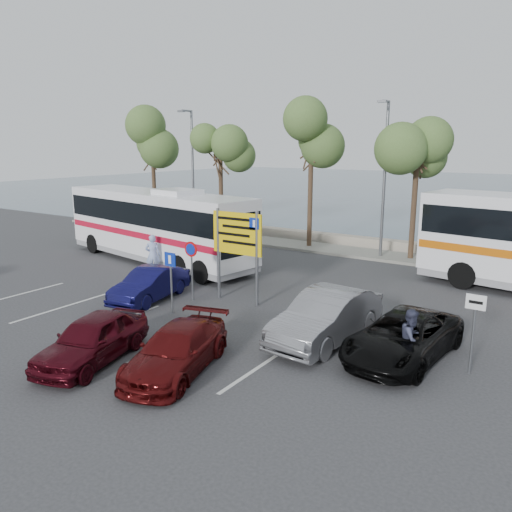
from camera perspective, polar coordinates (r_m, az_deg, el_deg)
The scene contains 23 objects.
ground at distance 17.81m, azimuth -10.80°, elevation -7.23°, with size 120.00×120.00×0.00m, color #303133.
kerb_strip at distance 29.08m, azimuth 8.69°, elevation 0.74°, with size 44.00×2.40×0.15m, color gray.
seawall at distance 30.84m, azimuth 10.27°, elevation 1.78°, with size 48.00×0.80×0.60m, color gray.
sea at distance 73.12m, azimuth 24.17°, elevation 6.80°, with size 140.00×140.00×0.00m, color #3E5564.
tree_far_left at distance 36.59m, azimuth -11.80°, elevation 12.88°, with size 3.20×3.20×7.60m.
tree_left at distance 32.63m, azimuth -4.11°, elevation 12.60°, with size 3.20×3.20×7.20m.
tree_mid at distance 29.15m, azimuth 6.38°, elevation 13.85°, with size 3.20×3.20×8.00m.
tree_right at distance 26.93m, azimuth 18.06°, elevation 12.40°, with size 3.20×3.20×7.40m.
street_lamp_left at distance 33.54m, azimuth -7.34°, elevation 10.13°, with size 0.45×1.15×8.01m.
street_lamp_right at distance 26.95m, azimuth 14.45°, elevation 9.27°, with size 0.45×1.15×8.01m.
direction_sign at distance 18.92m, azimuth -2.16°, elevation 1.79°, with size 2.20×0.12×3.60m.
sign_no_stop at distance 19.44m, azimuth -7.39°, elevation -0.58°, with size 0.60×0.08×2.35m.
sign_parking at distance 18.06m, azimuth -9.71°, elevation -2.03°, with size 0.50×0.07×2.25m.
sign_taxi at distance 14.30m, azimuth 23.64°, elevation -7.05°, with size 0.50×0.07×2.20m.
lane_markings at distance 17.96m, azimuth -15.68°, elevation -7.30°, with size 12.02×4.20×0.01m, color silver, non-canonical shape.
coach_bus_left at distance 26.31m, azimuth -11.33°, elevation 3.21°, with size 12.71×4.76×3.88m.
car_blue at distance 19.99m, azimuth -12.02°, elevation -3.19°, with size 1.34×3.85×1.27m, color #0E0D41.
car_maroon at distance 13.73m, azimuth -9.05°, elevation -10.58°, with size 1.69×4.15×1.20m, color #520D0E.
car_red at distance 14.85m, azimuth -18.19°, elevation -8.99°, with size 1.57×3.91×1.33m, color #430912.
suv_black at distance 14.93m, azimuth 16.47°, elevation -8.85°, with size 2.14×4.64×1.29m, color black.
car_silver_b at distance 15.67m, azimuth 8.05°, elevation -6.87°, with size 1.65×4.74×1.56m, color gray.
pedestrian_near at distance 23.79m, azimuth -11.71°, elevation 0.14°, with size 0.70×0.46×1.91m, color #9BAFE1.
pedestrian_far at distance 14.32m, azimuth 17.34°, elevation -9.04°, with size 0.81×0.63×1.66m, color #373A53.
Camera 1 is at (11.83, -11.91, 5.96)m, focal length 35.00 mm.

